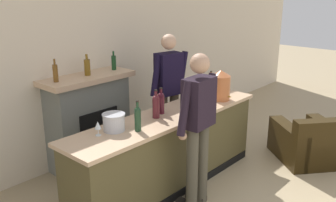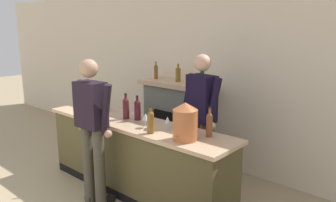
{
  "view_description": "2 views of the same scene",
  "coord_description": "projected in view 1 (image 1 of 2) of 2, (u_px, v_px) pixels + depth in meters",
  "views": [
    {
      "loc": [
        -2.98,
        -0.18,
        2.42
      ],
      "look_at": [
        0.34,
        2.79,
        1.03
      ],
      "focal_mm": 40.0,
      "sensor_mm": 36.0,
      "label": 1
    },
    {
      "loc": [
        3.09,
        -0.07,
        2.09
      ],
      "look_at": [
        0.28,
        3.12,
        1.15
      ],
      "focal_mm": 35.0,
      "sensor_mm": 36.0,
      "label": 2
    }
  ],
  "objects": [
    {
      "name": "wine_bottle_rose_blush",
      "position": [
        156.0,
        105.0,
        4.3
      ],
      "size": [
        0.08,
        0.08,
        0.34
      ],
      "color": "maroon",
      "rests_on": "bar_counter"
    },
    {
      "name": "wine_glass_by_dispenser",
      "position": [
        98.0,
        126.0,
        3.8
      ],
      "size": [
        0.07,
        0.07,
        0.15
      ],
      "color": "silver",
      "rests_on": "bar_counter"
    },
    {
      "name": "wine_bottle_port_short",
      "position": [
        211.0,
        84.0,
        5.24
      ],
      "size": [
        0.07,
        0.07,
        0.33
      ],
      "color": "brown",
      "rests_on": "bar_counter"
    },
    {
      "name": "wall_back_panel",
      "position": [
        82.0,
        64.0,
        5.15
      ],
      "size": [
        12.0,
        0.07,
        2.75
      ],
      "color": "beige",
      "rests_on": "ground_plane"
    },
    {
      "name": "armchair_black",
      "position": [
        309.0,
        145.0,
        5.32
      ],
      "size": [
        1.19,
        1.2,
        0.72
      ],
      "color": "black",
      "rests_on": "ground_plane"
    },
    {
      "name": "bar_counter",
      "position": [
        169.0,
        151.0,
        4.59
      ],
      "size": [
        2.83,
        0.64,
        0.95
      ],
      "color": "brown",
      "rests_on": "ground_plane"
    },
    {
      "name": "ice_bucket_steel",
      "position": [
        114.0,
        122.0,
        3.93
      ],
      "size": [
        0.24,
        0.24,
        0.19
      ],
      "color": "silver",
      "rests_on": "bar_counter"
    },
    {
      "name": "copper_dispenser",
      "position": [
        220.0,
        85.0,
        4.97
      ],
      "size": [
        0.26,
        0.3,
        0.4
      ],
      "color": "#BD6538",
      "rests_on": "bar_counter"
    },
    {
      "name": "wine_bottle_riesling_slim",
      "position": [
        206.0,
        97.0,
        4.63
      ],
      "size": [
        0.08,
        0.08,
        0.31
      ],
      "color": "brown",
      "rests_on": "bar_counter"
    },
    {
      "name": "person_customer",
      "position": [
        198.0,
        126.0,
        4.01
      ],
      "size": [
        0.66,
        0.32,
        1.76
      ],
      "color": "#484436",
      "rests_on": "ground_plane"
    },
    {
      "name": "person_bartender",
      "position": [
        169.0,
        91.0,
        5.24
      ],
      "size": [
        0.65,
        0.36,
        1.79
      ],
      "color": "brown",
      "rests_on": "ground_plane"
    },
    {
      "name": "wine_bottle_chardonnay_pale",
      "position": [
        161.0,
        102.0,
        4.45
      ],
      "size": [
        0.08,
        0.08,
        0.32
      ],
      "color": "#4C1725",
      "rests_on": "bar_counter"
    },
    {
      "name": "wine_bottle_cabernet_heavy",
      "position": [
        138.0,
        118.0,
        3.91
      ],
      "size": [
        0.07,
        0.07,
        0.33
      ],
      "color": "#1F3E25",
      "rests_on": "bar_counter"
    },
    {
      "name": "fireplace_stone",
      "position": [
        89.0,
        120.0,
        5.11
      ],
      "size": [
        1.26,
        0.52,
        1.57
      ],
      "color": "slate",
      "rests_on": "ground_plane"
    },
    {
      "name": "wine_glass_mid_counter",
      "position": [
        191.0,
        96.0,
        4.82
      ],
      "size": [
        0.07,
        0.07,
        0.15
      ],
      "color": "silver",
      "rests_on": "bar_counter"
    },
    {
      "name": "wine_glass_back_row",
      "position": [
        189.0,
        100.0,
        4.57
      ],
      "size": [
        0.09,
        0.09,
        0.17
      ],
      "color": "silver",
      "rests_on": "bar_counter"
    }
  ]
}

